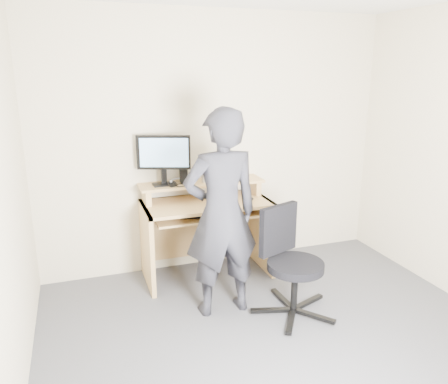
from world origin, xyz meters
TOP-DOWN VIEW (x-y plane):
  - ground at (0.00, 0.00)m, footprint 3.50×3.50m
  - back_wall at (0.00, 1.75)m, footprint 3.50×0.02m
  - desk at (-0.20, 1.53)m, footprint 1.20×0.60m
  - monitor at (-0.57, 1.59)m, footprint 0.48×0.19m
  - external_drive at (-0.37, 1.64)m, footprint 0.09×0.14m
  - travel_mug at (-0.17, 1.58)m, footprint 0.09×0.09m
  - smartphone at (-0.05, 1.58)m, footprint 0.08×0.14m
  - charger at (-0.51, 1.51)m, footprint 0.05×0.05m
  - headphones at (-0.43, 1.63)m, footprint 0.19×0.19m
  - keyboard at (-0.24, 1.36)m, footprint 0.49×0.27m
  - mouse at (0.19, 1.35)m, footprint 0.11×0.08m
  - office_chair at (0.24, 0.60)m, footprint 0.69×0.67m
  - person at (-0.28, 0.79)m, footprint 0.63×0.42m

SIDE VIEW (x-z plane):
  - ground at x=0.00m, z-range 0.00..0.00m
  - office_chair at x=0.24m, z-range 0.04..0.91m
  - desk at x=-0.20m, z-range 0.09..1.00m
  - keyboard at x=-0.24m, z-range 0.65..0.68m
  - mouse at x=0.19m, z-range 0.75..0.79m
  - person at x=-0.28m, z-range 0.00..1.69m
  - smartphone at x=-0.05m, z-range 0.91..0.92m
  - headphones at x=-0.43m, z-range 0.89..0.95m
  - charger at x=-0.51m, z-range 0.91..0.94m
  - travel_mug at x=-0.17m, z-range 0.91..1.08m
  - external_drive at x=-0.37m, z-range 0.91..1.11m
  - monitor at x=-0.57m, z-range 0.96..1.42m
  - back_wall at x=0.00m, z-range 0.00..2.50m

